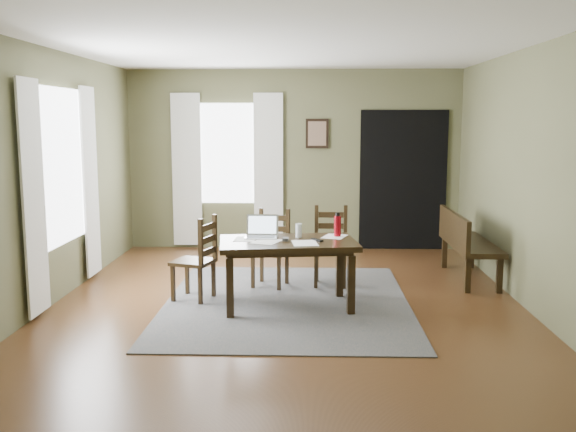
{
  "coord_description": "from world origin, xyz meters",
  "views": [
    {
      "loc": [
        0.22,
        -6.7,
        1.95
      ],
      "look_at": [
        0.0,
        0.3,
        0.9
      ],
      "focal_mm": 40.0,
      "sensor_mm": 36.0,
      "label": 1
    }
  ],
  "objects_px": {
    "chair_back_right": "(331,247)",
    "water_bottle": "(337,226)",
    "chair_end": "(197,260)",
    "bench": "(465,240)",
    "laptop": "(262,231)",
    "dining_table": "(288,249)",
    "chair_back_left": "(271,249)"
  },
  "relations": [
    {
      "from": "chair_back_left",
      "to": "water_bottle",
      "type": "height_order",
      "value": "water_bottle"
    },
    {
      "from": "dining_table",
      "to": "bench",
      "type": "bearing_deg",
      "value": 23.23
    },
    {
      "from": "chair_end",
      "to": "water_bottle",
      "type": "distance_m",
      "value": 1.56
    },
    {
      "from": "dining_table",
      "to": "bench",
      "type": "distance_m",
      "value": 2.48
    },
    {
      "from": "chair_back_right",
      "to": "laptop",
      "type": "relative_size",
      "value": 2.66
    },
    {
      "from": "bench",
      "to": "water_bottle",
      "type": "xyz_separation_m",
      "value": [
        -1.61,
        -1.01,
        0.33
      ]
    },
    {
      "from": "chair_back_left",
      "to": "water_bottle",
      "type": "relative_size",
      "value": 3.47
    },
    {
      "from": "chair_back_left",
      "to": "laptop",
      "type": "height_order",
      "value": "laptop"
    },
    {
      "from": "chair_end",
      "to": "bench",
      "type": "xyz_separation_m",
      "value": [
        3.12,
        1.03,
        0.04
      ]
    },
    {
      "from": "dining_table",
      "to": "chair_back_left",
      "type": "relative_size",
      "value": 1.67
    },
    {
      "from": "dining_table",
      "to": "chair_end",
      "type": "relative_size",
      "value": 1.63
    },
    {
      "from": "dining_table",
      "to": "water_bottle",
      "type": "distance_m",
      "value": 0.62
    },
    {
      "from": "chair_end",
      "to": "chair_back_right",
      "type": "height_order",
      "value": "chair_back_right"
    },
    {
      "from": "chair_back_left",
      "to": "bench",
      "type": "distance_m",
      "value": 2.39
    },
    {
      "from": "chair_back_right",
      "to": "water_bottle",
      "type": "bearing_deg",
      "value": -83.32
    },
    {
      "from": "dining_table",
      "to": "laptop",
      "type": "height_order",
      "value": "laptop"
    },
    {
      "from": "chair_end",
      "to": "bench",
      "type": "distance_m",
      "value": 3.29
    },
    {
      "from": "bench",
      "to": "chair_back_right",
      "type": "bearing_deg",
      "value": 100.68
    },
    {
      "from": "chair_end",
      "to": "chair_back_left",
      "type": "xyz_separation_m",
      "value": [
        0.77,
        0.65,
        -0.01
      ]
    },
    {
      "from": "dining_table",
      "to": "chair_end",
      "type": "height_order",
      "value": "chair_end"
    },
    {
      "from": "chair_end",
      "to": "laptop",
      "type": "height_order",
      "value": "laptop"
    },
    {
      "from": "chair_end",
      "to": "bench",
      "type": "relative_size",
      "value": 0.62
    },
    {
      "from": "chair_back_right",
      "to": "water_bottle",
      "type": "distance_m",
      "value": 0.79
    },
    {
      "from": "water_bottle",
      "to": "chair_back_right",
      "type": "bearing_deg",
      "value": 93.82
    },
    {
      "from": "chair_end",
      "to": "water_bottle",
      "type": "relative_size",
      "value": 3.56
    },
    {
      "from": "laptop",
      "to": "dining_table",
      "type": "bearing_deg",
      "value": -31.97
    },
    {
      "from": "chair_end",
      "to": "chair_back_right",
      "type": "bearing_deg",
      "value": 133.21
    },
    {
      "from": "bench",
      "to": "chair_back_left",
      "type": "bearing_deg",
      "value": 99.32
    },
    {
      "from": "chair_back_right",
      "to": "water_bottle",
      "type": "height_order",
      "value": "water_bottle"
    },
    {
      "from": "dining_table",
      "to": "chair_back_right",
      "type": "distance_m",
      "value": 1.08
    },
    {
      "from": "chair_back_right",
      "to": "water_bottle",
      "type": "relative_size",
      "value": 3.59
    },
    {
      "from": "bench",
      "to": "laptop",
      "type": "xyz_separation_m",
      "value": [
        -2.42,
        -1.07,
        0.28
      ]
    }
  ]
}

